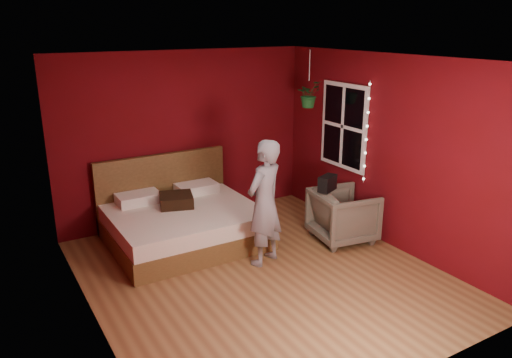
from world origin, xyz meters
name	(u,v)px	position (x,y,z in m)	size (l,w,h in m)	color
floor	(262,274)	(0.00, 0.00, 0.00)	(4.50, 4.50, 0.00)	olive
room_walls	(262,142)	(0.00, 0.00, 1.68)	(4.04, 4.54, 2.62)	#590910
window	(343,126)	(1.97, 0.90, 1.50)	(0.05, 0.97, 1.27)	white
fairy_lights	(367,133)	(1.94, 0.37, 1.50)	(0.04, 0.04, 1.45)	silver
bed	(182,222)	(-0.45, 1.44, 0.29)	(2.01, 1.71, 1.11)	brown
person	(265,203)	(0.21, 0.28, 0.81)	(0.59, 0.39, 1.63)	gray
armchair	(343,215)	(1.53, 0.30, 0.37)	(0.79, 0.81, 0.74)	#635F4E
handbag	(327,183)	(1.32, 0.43, 0.85)	(0.30, 0.15, 0.21)	black
throw_pillow	(176,200)	(-0.48, 1.54, 0.58)	(0.45, 0.45, 0.16)	black
hanging_plant	(309,94)	(1.56, 1.24, 1.96)	(0.42, 0.38, 0.83)	silver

